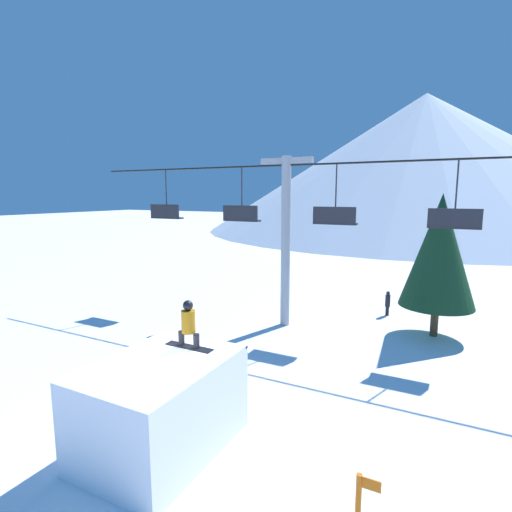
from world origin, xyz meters
The scene contains 8 objects.
ground_plane centered at (0.00, 0.00, 0.00)m, with size 220.00×220.00×0.00m, color white.
mountain_ridge centered at (0.00, 65.80, 11.05)m, with size 70.38×70.38×22.09m.
snow_ramp centered at (0.50, -0.03, 1.07)m, with size 2.62×3.62×2.14m.
snowboarder centered at (0.56, 1.00, 2.74)m, with size 1.32×0.35×1.22m.
chairlift centered at (-0.52, 9.60, 4.58)m, with size 21.00×0.44×7.59m.
pine_tree_near centered at (5.68, 11.17, 3.65)m, with size 3.00×3.00×6.00m.
trail_marker centered at (5.22, -0.55, 0.70)m, with size 0.41×0.10×1.30m.
distant_skier centered at (3.44, 13.26, 0.67)m, with size 0.24×0.24×1.23m.
Camera 1 is at (6.43, -6.70, 5.94)m, focal length 28.00 mm.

